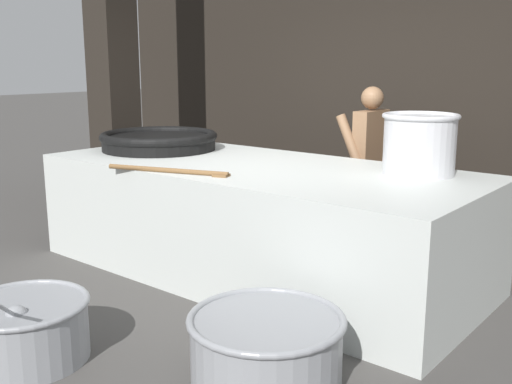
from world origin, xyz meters
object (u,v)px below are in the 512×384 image
object	(u,v)px
prep_bowl_vegetables	(26,327)
cook	(369,160)
giant_wok_near	(159,140)
stock_pot	(419,143)
prep_bowl_meat	(266,346)

from	to	relation	value
prep_bowl_vegetables	cook	bearing A→B (deg)	83.14
giant_wok_near	stock_pot	distance (m)	2.69
cook	prep_bowl_vegetables	size ratio (longest dim) A/B	1.82
giant_wok_near	cook	bearing A→B (deg)	37.93
cook	prep_bowl_meat	world-z (taller)	cook
cook	prep_bowl_vegetables	bearing A→B (deg)	82.64
prep_bowl_meat	stock_pot	bearing A→B (deg)	89.40
giant_wok_near	prep_bowl_vegetables	world-z (taller)	giant_wok_near
stock_pot	cook	bearing A→B (deg)	135.23
cook	prep_bowl_meat	xyz separation A→B (m)	(0.94, -2.89, -0.65)
stock_pot	prep_bowl_meat	distance (m)	2.19
giant_wok_near	cook	xyz separation A→B (m)	(1.71, 1.33, -0.20)
prep_bowl_vegetables	prep_bowl_meat	world-z (taller)	prep_bowl_vegetables
giant_wok_near	prep_bowl_meat	bearing A→B (deg)	-30.55
cook	prep_bowl_meat	bearing A→B (deg)	107.43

